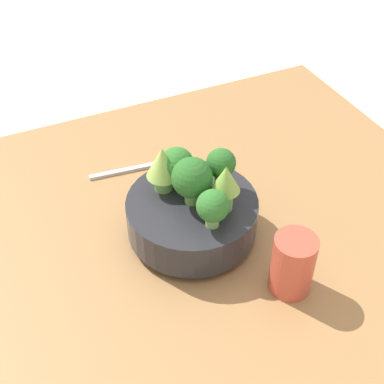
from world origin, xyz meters
TOP-DOWN VIEW (x-y plane):
  - ground_plane at (0.00, 0.00)m, footprint 6.00×6.00m
  - table at (0.00, 0.00)m, footprint 0.95×0.89m
  - bowl at (0.02, -0.03)m, footprint 0.21×0.21m
  - broccoli_floret_back at (0.02, 0.03)m, footprint 0.05×0.05m
  - broccoli_floret_front at (0.03, -0.07)m, footprint 0.06×0.06m
  - broccoli_floret_left at (-0.03, -0.04)m, footprint 0.05×0.05m
  - romanesco_piece_far at (-0.02, 0.01)m, footprint 0.05×0.05m
  - broccoli_floret_center at (0.02, -0.03)m, footprint 0.06×0.06m
  - romanesco_piece_near at (0.05, -0.07)m, footprint 0.05×0.05m
  - cup at (-0.07, 0.13)m, footprint 0.06×0.06m
  - fork at (0.06, -0.23)m, footprint 0.17×0.03m

SIDE VIEW (x-z plane):
  - ground_plane at x=0.00m, z-range 0.00..0.00m
  - table at x=0.00m, z-range 0.00..0.04m
  - fork at x=0.06m, z-range 0.04..0.04m
  - bowl at x=0.02m, z-range 0.04..0.12m
  - cup at x=-0.07m, z-range 0.04..0.14m
  - broccoli_floret_back at x=0.02m, z-range 0.12..0.18m
  - broccoli_floret_front at x=0.03m, z-range 0.12..0.19m
  - broccoli_floret_center at x=0.02m, z-range 0.12..0.20m
  - broccoli_floret_left at x=-0.03m, z-range 0.12..0.20m
  - romanesco_piece_near at x=0.05m, z-range 0.12..0.20m
  - romanesco_piece_far at x=-0.02m, z-range 0.12..0.21m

